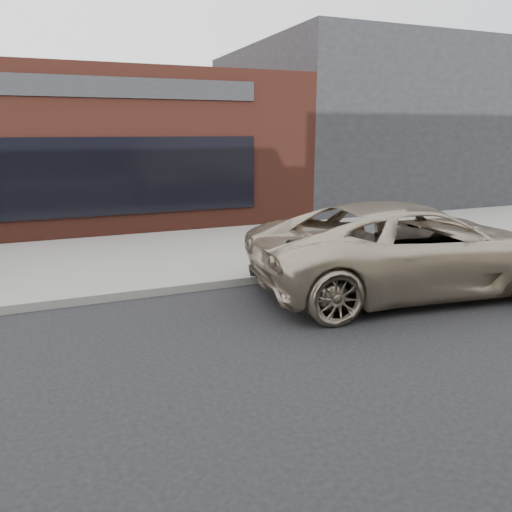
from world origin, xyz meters
The scene contains 6 objects.
ground centered at (0.00, 0.00, 0.00)m, with size 120.00×120.00×0.00m, color black.
near_sidewalk centered at (0.00, 7.00, 0.07)m, with size 44.00×6.00×0.15m, color gray.
storefront centered at (-2.00, 13.98, 2.25)m, with size 14.00×10.07×4.50m.
neighbour_building centered at (10.00, 14.00, 3.00)m, with size 10.00×10.00×6.00m, color #242428.
motorcycle centered at (1.85, 2.57, 0.61)m, with size 2.22×0.81×1.40m.
minivan centered at (3.50, 2.60, 0.81)m, with size 2.68×5.82×1.62m, color #B7A68E.
Camera 1 is at (-2.40, -4.44, 2.86)m, focal length 35.00 mm.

